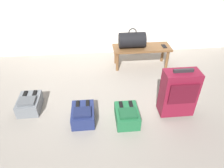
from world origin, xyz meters
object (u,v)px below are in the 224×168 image
Objects in this scene: backpack_green at (127,115)px; cell_phone at (164,46)px; suitcase_upright_burgundy at (179,93)px; backpack_navy at (83,114)px; duffel_bag_black at (132,40)px; bench at (142,50)px; backpack_grey at (30,103)px.

cell_phone is at bearing 57.62° from backpack_green.
suitcase_upright_burgundy reaches higher than backpack_navy.
backpack_green is (-0.85, -1.35, -0.28)m from cell_phone.
duffel_bag_black is 3.06× the size of cell_phone.
backpack_navy is 1.00× the size of backpack_green.
bench is 6.94× the size of cell_phone.
duffel_bag_black is (-0.18, -0.00, 0.19)m from bench.
backpack_green is 1.31m from backpack_grey.
bench is at bearing 30.55° from backpack_grey.
backpack_green is 1.00× the size of backpack_grey.
suitcase_upright_burgundy is at bearing 5.46° from backpack_green.
suitcase_upright_burgundy reaches higher than backpack_grey.
backpack_green and backpack_grey have the same top height.
suitcase_upright_burgundy is (0.17, -1.31, 0.04)m from bench.
backpack_grey is at bearing -149.45° from bench.
bench is 2.63× the size of backpack_navy.
cell_phone reaches higher than backpack_green.
backpack_navy and backpack_green have the same top height.
backpack_grey is (-1.73, -1.02, -0.22)m from bench.
duffel_bag_black is 1.16× the size of backpack_green.
bench is at bearing 176.52° from cell_phone.
suitcase_upright_burgundy is 1.81× the size of backpack_navy.
bench is 1.46m from backpack_green.
duffel_bag_black is 0.58m from cell_phone.
backpack_navy is (-1.18, 0.01, -0.26)m from suitcase_upright_burgundy.
suitcase_upright_burgundy reaches higher than backpack_green.
duffel_bag_black reaches higher than bench.
backpack_navy is at bearing 172.87° from backpack_green.
backpack_navy is (-1.40, -1.28, -0.28)m from cell_phone.
backpack_grey is (-2.12, -1.00, -0.28)m from cell_phone.
bench is 1.45× the size of suitcase_upright_burgundy.
suitcase_upright_burgundy is (-0.22, -1.28, -0.02)m from cell_phone.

